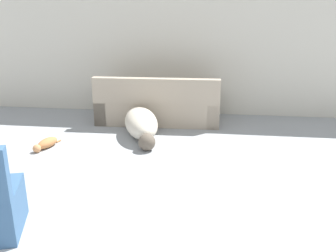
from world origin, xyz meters
The scene contains 4 objects.
wall_back centered at (0.00, 4.83, 1.34)m, with size 7.79×0.06×2.68m.
couch centered at (-0.62, 4.20, 0.26)m, with size 2.07×0.86×0.81m.
dog centered at (-0.78, 3.46, 0.20)m, with size 0.81×1.57×0.41m.
cat centered at (-2.02, 2.80, 0.07)m, with size 0.27×0.54×0.14m.
Camera 1 is at (0.28, -1.88, 1.98)m, focal length 40.00 mm.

